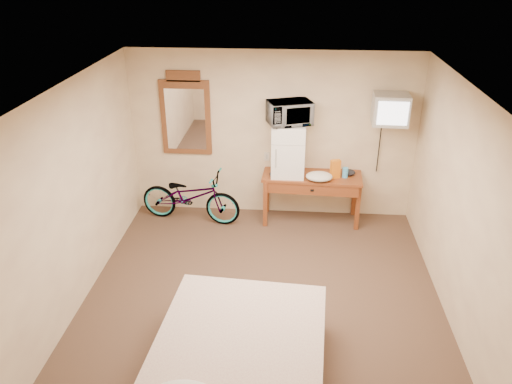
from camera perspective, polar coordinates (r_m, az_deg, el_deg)
room at (r=5.31m, az=0.72°, el=-1.91°), size 4.60×4.64×2.50m
desk at (r=7.37m, az=6.40°, el=1.02°), size 1.47×0.63×0.75m
mini_fridge at (r=7.21m, az=3.72°, el=4.86°), size 0.48×0.47×0.77m
microwave at (r=7.03m, az=3.85°, el=9.03°), size 0.69×0.57×0.32m
snack_bag at (r=7.26m, az=9.05°, el=2.61°), size 0.15×0.12×0.27m
blue_cup at (r=7.33m, az=10.16°, el=2.20°), size 0.08×0.08×0.15m
cloth_cream at (r=7.18m, az=7.23°, el=1.77°), size 0.38×0.29×0.12m
cloth_dark_a at (r=7.22m, az=2.56°, el=2.04°), size 0.26×0.20×0.10m
cloth_dark_b at (r=7.42m, az=10.55°, el=2.22°), size 0.19×0.15×0.09m
crt_television at (r=7.10m, az=15.11°, el=9.13°), size 0.49×0.59×0.42m
wall_mirror at (r=7.46m, az=-8.05°, el=8.73°), size 0.74×0.04×1.25m
bicycle at (r=7.53m, az=-7.51°, el=-0.48°), size 1.59×0.76×0.80m
bed at (r=4.79m, az=-2.21°, el=-19.92°), size 1.67×2.14×0.90m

